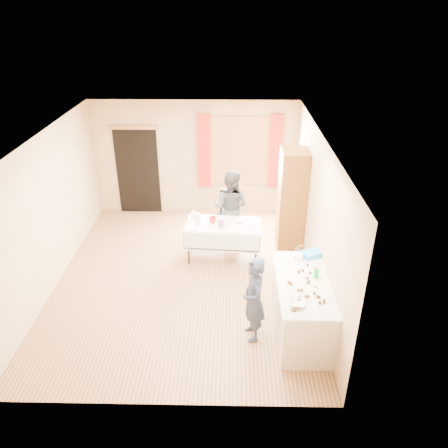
{
  "coord_description": "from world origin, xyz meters",
  "views": [
    {
      "loc": [
        0.84,
        -6.51,
        4.56
      ],
      "look_at": [
        0.71,
        0.0,
        1.12
      ],
      "focal_mm": 35.0,
      "sensor_mm": 36.0,
      "label": 1
    }
  ],
  "objects_px": {
    "woman": "(231,207)",
    "party_table": "(223,238)",
    "cabinet": "(292,201)",
    "chair": "(226,221)",
    "counter": "(302,307)",
    "girl": "(254,300)"
  },
  "relations": [
    {
      "from": "chair",
      "to": "girl",
      "type": "distance_m",
      "value": 3.27
    },
    {
      "from": "cabinet",
      "to": "chair",
      "type": "distance_m",
      "value": 1.58
    },
    {
      "from": "chair",
      "to": "woman",
      "type": "xyz_separation_m",
      "value": [
        0.1,
        -0.39,
        0.51
      ]
    },
    {
      "from": "counter",
      "to": "cabinet",
      "type": "bearing_deg",
      "value": 87.73
    },
    {
      "from": "counter",
      "to": "woman",
      "type": "distance_m",
      "value": 2.93
    },
    {
      "from": "counter",
      "to": "girl",
      "type": "bearing_deg",
      "value": -170.28
    },
    {
      "from": "counter",
      "to": "woman",
      "type": "relative_size",
      "value": 1.07
    },
    {
      "from": "woman",
      "to": "party_table",
      "type": "bearing_deg",
      "value": 97.93
    },
    {
      "from": "counter",
      "to": "girl",
      "type": "relative_size",
      "value": 1.24
    },
    {
      "from": "woman",
      "to": "chair",
      "type": "bearing_deg",
      "value": -55.61
    },
    {
      "from": "cabinet",
      "to": "party_table",
      "type": "relative_size",
      "value": 1.39
    },
    {
      "from": "cabinet",
      "to": "girl",
      "type": "distance_m",
      "value": 2.8
    },
    {
      "from": "girl",
      "to": "woman",
      "type": "bearing_deg",
      "value": 174.9
    },
    {
      "from": "cabinet",
      "to": "chair",
      "type": "height_order",
      "value": "cabinet"
    },
    {
      "from": "cabinet",
      "to": "woman",
      "type": "height_order",
      "value": "cabinet"
    },
    {
      "from": "counter",
      "to": "chair",
      "type": "bearing_deg",
      "value": 110.87
    },
    {
      "from": "counter",
      "to": "party_table",
      "type": "distance_m",
      "value": 2.39
    },
    {
      "from": "girl",
      "to": "counter",
      "type": "bearing_deg",
      "value": 87.6
    },
    {
      "from": "party_table",
      "to": "chair",
      "type": "relative_size",
      "value": 1.59
    },
    {
      "from": "chair",
      "to": "counter",
      "type": "bearing_deg",
      "value": -48.36
    },
    {
      "from": "cabinet",
      "to": "party_table",
      "type": "xyz_separation_m",
      "value": [
        -1.31,
        -0.46,
        -0.57
      ]
    },
    {
      "from": "cabinet",
      "to": "chair",
      "type": "bearing_deg",
      "value": 155.99
    }
  ]
}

